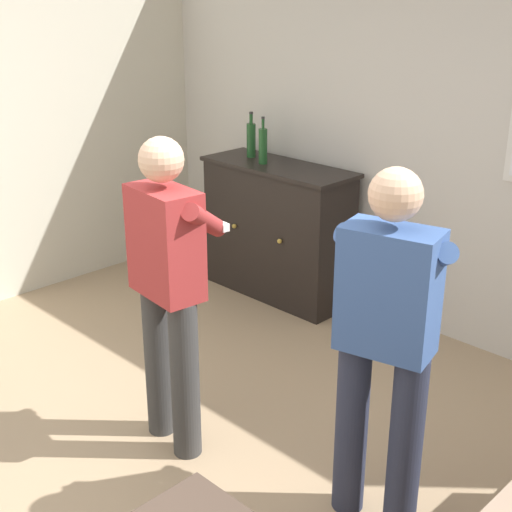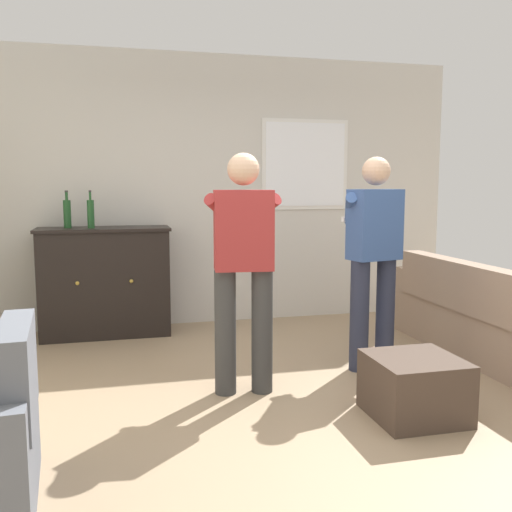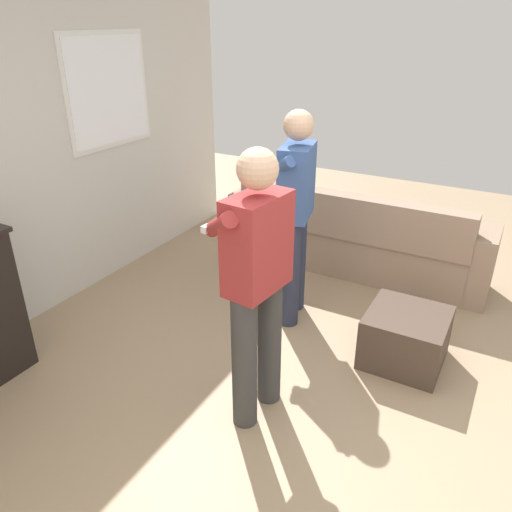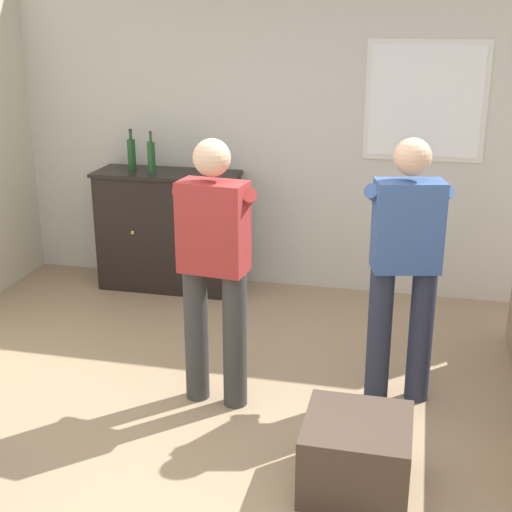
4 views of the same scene
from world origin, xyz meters
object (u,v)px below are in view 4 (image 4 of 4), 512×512
object	(u,v)px
bottle_liquor_amber	(132,154)
ottoman	(356,454)
bottle_wine_green	(151,157)
sideboard_cabinet	(169,231)
person_standing_left	(215,261)
person_standing_right	(405,260)

from	to	relation	value
bottle_liquor_amber	ottoman	world-z (taller)	bottle_liquor_amber
bottle_wine_green	sideboard_cabinet	bearing A→B (deg)	26.03
sideboard_cabinet	ottoman	world-z (taller)	sideboard_cabinet
bottle_liquor_amber	person_standing_left	size ratio (longest dim) A/B	0.21
sideboard_cabinet	person_standing_right	size ratio (longest dim) A/B	0.75
bottle_wine_green	person_standing_left	distance (m)	2.09
bottle_liquor_amber	person_standing_right	xyz separation A→B (m)	(2.41, -1.58, -0.26)
bottle_wine_green	ottoman	xyz separation A→B (m)	(2.03, -2.47, -1.00)
person_standing_left	person_standing_right	bearing A→B (deg)	14.43
ottoman	person_standing_right	bearing A→B (deg)	80.56
bottle_liquor_amber	ottoman	bearing A→B (deg)	-48.74
sideboard_cabinet	bottle_liquor_amber	bearing A→B (deg)	173.55
person_standing_left	person_standing_right	xyz separation A→B (m)	(1.11, 0.29, 0.00)
sideboard_cabinet	person_standing_left	bearing A→B (deg)	-62.15
ottoman	bottle_wine_green	bearing A→B (deg)	129.39
sideboard_cabinet	ottoman	size ratio (longest dim) A/B	2.29
ottoman	person_standing_right	world-z (taller)	person_standing_right
bottle_wine_green	person_standing_left	bearing A→B (deg)	-58.78
person_standing_left	person_standing_right	distance (m)	1.15
bottle_liquor_amber	ottoman	size ratio (longest dim) A/B	0.65
sideboard_cabinet	ottoman	distance (m)	3.18
bottle_liquor_amber	person_standing_right	world-z (taller)	person_standing_right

